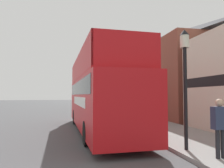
{
  "coord_description": "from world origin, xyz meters",
  "views": [
    {
      "loc": [
        1.31,
        -2.83,
        2.07
      ],
      "look_at": [
        3.71,
        8.86,
        2.68
      ],
      "focal_mm": 35.0,
      "sensor_mm": 36.0,
      "label": 1
    }
  ],
  "objects": [
    {
      "name": "tour_bus",
      "position": [
        3.12,
        9.69,
        1.91
      ],
      "size": [
        2.92,
        11.42,
        4.3
      ],
      "rotation": [
        0.0,
        0.0,
        0.04
      ],
      "color": "red",
      "rests_on": "ground_plane"
    },
    {
      "name": "ground_plane",
      "position": [
        0.0,
        21.0,
        0.0
      ],
      "size": [
        144.0,
        144.0,
        0.0
      ],
      "primitive_type": "plane",
      "color": "#4C4C4F"
    },
    {
      "name": "sidewalk",
      "position": [
        6.86,
        18.0,
        0.07
      ],
      "size": [
        3.59,
        108.0,
        0.14
      ],
      "color": "gray",
      "rests_on": "ground_plane"
    },
    {
      "name": "brick_terrace_rear",
      "position": [
        11.65,
        23.58,
        4.6
      ],
      "size": [
        6.0,
        25.73,
        9.19
      ],
      "color": "brown",
      "rests_on": "ground_plane"
    },
    {
      "name": "lamp_post_nearest",
      "position": [
        5.47,
        4.32,
        3.15
      ],
      "size": [
        0.35,
        0.35,
        4.32
      ],
      "color": "black",
      "rests_on": "sidewalk"
    },
    {
      "name": "lamp_post_second",
      "position": [
        5.6,
        11.47,
        3.42
      ],
      "size": [
        0.35,
        0.35,
        4.77
      ],
      "color": "black",
      "rests_on": "sidewalk"
    },
    {
      "name": "parked_car_ahead_of_bus",
      "position": [
        3.94,
        18.45,
        0.72
      ],
      "size": [
        1.93,
        4.25,
        1.56
      ],
      "rotation": [
        0.0,
        0.0,
        -0.04
      ],
      "color": "silver",
      "rests_on": "ground_plane"
    },
    {
      "name": "pedestrian_second",
      "position": [
        5.93,
        3.14,
        1.23
      ],
      "size": [
        0.48,
        0.26,
        1.82
      ],
      "color": "#232328",
      "rests_on": "sidewalk"
    }
  ]
}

